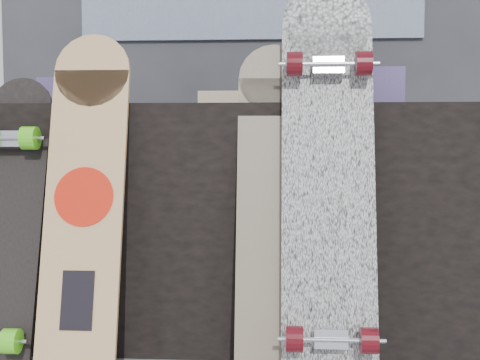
# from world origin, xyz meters

# --- Properties ---
(vendor_table) EXTENTS (1.60, 0.60, 0.80)m
(vendor_table) POSITION_xyz_m (0.00, 0.50, 0.40)
(vendor_table) COLOR black
(vendor_table) RESTS_ON ground
(booth) EXTENTS (2.40, 0.22, 2.20)m
(booth) POSITION_xyz_m (0.00, 1.35, 1.10)
(booth) COLOR #35353A
(booth) RESTS_ON ground
(merch_box_purple) EXTENTS (0.18, 0.12, 0.10)m
(merch_box_purple) POSITION_xyz_m (-0.61, 0.47, 0.85)
(merch_box_purple) COLOR #463772
(merch_box_purple) RESTS_ON vendor_table
(merch_box_small) EXTENTS (0.14, 0.14, 0.12)m
(merch_box_small) POSITION_xyz_m (0.46, 0.41, 0.86)
(merch_box_small) COLOR #463772
(merch_box_small) RESTS_ON vendor_table
(merch_box_flat) EXTENTS (0.22, 0.10, 0.06)m
(merch_box_flat) POSITION_xyz_m (-0.05, 0.58, 0.83)
(merch_box_flat) COLOR #D1B78C
(merch_box_flat) RESTS_ON vendor_table
(longboard_geisha) EXTENTS (0.23, 0.27, 1.01)m
(longboard_geisha) POSITION_xyz_m (-0.43, 0.11, 0.53)
(longboard_geisha) COLOR tan
(longboard_geisha) RESTS_ON ground
(longboard_celtic) EXTENTS (0.22, 0.26, 0.98)m
(longboard_celtic) POSITION_xyz_m (0.12, 0.15, 0.52)
(longboard_celtic) COLOR tan
(longboard_celtic) RESTS_ON ground
(longboard_cascadia) EXTENTS (0.27, 0.35, 1.17)m
(longboard_cascadia) POSITION_xyz_m (0.28, 0.12, 0.61)
(longboard_cascadia) COLOR white
(longboard_cascadia) RESTS_ON ground
(skateboard_dark) EXTENTS (0.20, 0.33, 0.89)m
(skateboard_dark) POSITION_xyz_m (-0.68, 0.12, 0.45)
(skateboard_dark) COLOR black
(skateboard_dark) RESTS_ON ground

